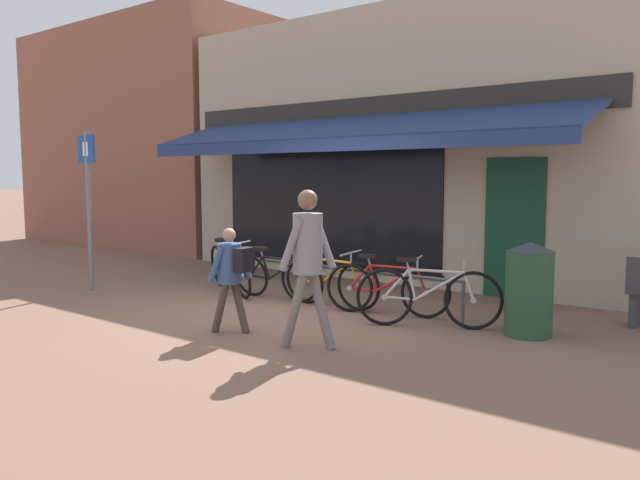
% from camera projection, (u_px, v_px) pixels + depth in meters
% --- Properties ---
extents(ground_plane, '(160.00, 160.00, 0.00)m').
position_uv_depth(ground_plane, '(265.00, 316.00, 8.19)').
color(ground_plane, brown).
extents(shop_front, '(8.63, 4.47, 4.72)m').
position_uv_depth(shop_front, '(412.00, 148.00, 11.86)').
color(shop_front, tan).
rests_on(shop_front, ground_plane).
extents(neighbour_building, '(7.51, 4.00, 5.72)m').
position_uv_depth(neighbour_building, '(159.00, 139.00, 17.26)').
color(neighbour_building, '#8E5647').
rests_on(neighbour_building, ground_plane).
extents(bike_rack_rail, '(4.10, 0.04, 0.57)m').
position_uv_depth(bike_rack_rail, '(332.00, 272.00, 8.80)').
color(bike_rack_rail, '#47494F').
rests_on(bike_rack_rail, ground_plane).
extents(bicycle_green, '(1.68, 0.93, 0.87)m').
position_uv_depth(bicycle_green, '(229.00, 269.00, 9.78)').
color(bicycle_green, black).
rests_on(bicycle_green, ground_plane).
extents(bicycle_black, '(1.67, 0.52, 0.81)m').
position_uv_depth(bicycle_black, '(277.00, 277.00, 9.20)').
color(bicycle_black, black).
rests_on(bicycle_black, ground_plane).
extents(bicycle_orange, '(1.67, 0.52, 0.82)m').
position_uv_depth(bicycle_orange, '(328.00, 281.00, 8.73)').
color(bicycle_orange, black).
rests_on(bicycle_orange, ground_plane).
extents(bicycle_red, '(1.64, 0.62, 0.80)m').
position_uv_depth(bicycle_red, '(386.00, 288.00, 8.20)').
color(bicycle_red, black).
rests_on(bicycle_red, ground_plane).
extents(bicycle_silver, '(1.64, 0.91, 0.86)m').
position_uv_depth(bicycle_silver, '(428.00, 296.00, 7.55)').
color(bicycle_silver, black).
rests_on(bicycle_silver, ground_plane).
extents(pedestrian_adult, '(0.55, 0.56, 1.70)m').
position_uv_depth(pedestrian_adult, '(308.00, 251.00, 6.54)').
color(pedestrian_adult, slate).
rests_on(pedestrian_adult, ground_plane).
extents(pedestrian_child, '(0.50, 0.49, 1.24)m').
position_uv_depth(pedestrian_child, '(232.00, 268.00, 7.23)').
color(pedestrian_child, '#47382D').
rests_on(pedestrian_child, ground_plane).
extents(litter_bin, '(0.55, 0.55, 1.08)m').
position_uv_depth(litter_bin, '(529.00, 289.00, 7.12)').
color(litter_bin, '#23472D').
rests_on(litter_bin, ground_plane).
extents(parking_sign, '(0.44, 0.07, 2.53)m').
position_uv_depth(parking_sign, '(88.00, 194.00, 9.88)').
color(parking_sign, slate).
rests_on(parking_sign, ground_plane).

